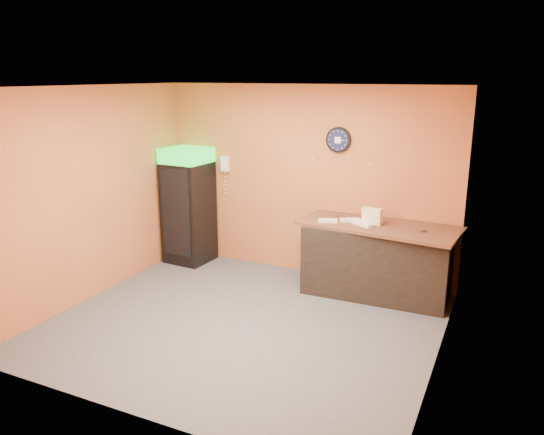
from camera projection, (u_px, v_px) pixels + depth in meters
The scene contains 15 objects.
floor at pixel (244, 323), 6.44m from camera, with size 4.50×4.50×0.00m, color #47474C.
back_wall at pixel (306, 181), 7.83m from camera, with size 4.50×0.02×2.80m, color #BD6C35.
left_wall at pixel (92, 194), 7.00m from camera, with size 0.02×4.00×2.80m, color #BD6C35.
right_wall at pixel (445, 237), 5.16m from camera, with size 0.02×4.00×2.80m, color #BD6C35.
ceiling at pixel (240, 87), 5.71m from camera, with size 4.50×4.00×0.02m, color white.
beverage_cooler at pixel (187, 207), 8.37m from camera, with size 0.68×0.69×1.83m.
prep_counter at pixel (377, 261), 7.20m from camera, with size 1.91×0.85×0.95m, color black.
wall_clock at pixel (338, 140), 7.43m from camera, with size 0.36×0.06×0.36m.
wall_phone at pixel (225, 164), 8.28m from camera, with size 0.13×0.11×0.24m.
butcher_paper at pixel (379, 226), 7.07m from camera, with size 2.09×0.94×0.04m, color brown.
sub_roll_stack at pixel (372, 216), 7.04m from camera, with size 0.27×0.13×0.22m.
wrapped_sandwich_left at pixel (328, 221), 7.17m from camera, with size 0.26×0.10×0.04m, color silver.
wrapped_sandwich_mid at pixel (363, 224), 7.01m from camera, with size 0.31×0.12×0.04m, color silver.
wrapped_sandwich_right at pixel (350, 220), 7.20m from camera, with size 0.27×0.11×0.04m, color silver.
kitchen_tool at pixel (373, 222), 7.07m from camera, with size 0.06×0.06×0.06m, color silver.
Camera 1 is at (2.81, -5.18, 2.93)m, focal length 35.00 mm.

